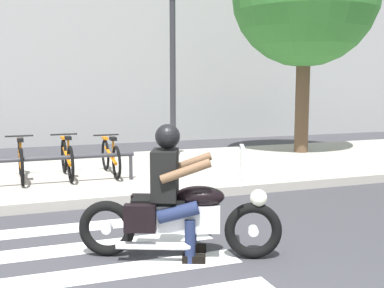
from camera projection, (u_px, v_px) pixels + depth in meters
The scene contains 10 objects.
sidewalk at pixel (75, 176), 9.12m from camera, with size 24.00×4.40×0.15m, color #A8A399.
crosswalk_stripe_3 at pixel (104, 273), 4.68m from camera, with size 2.80×0.40×0.01m, color white.
crosswalk_stripe_4 at pixel (92, 247), 5.43m from camera, with size 2.80×0.40×0.01m, color white.
crosswalk_stripe_5 at pixel (82, 227), 6.17m from camera, with size 2.80×0.40×0.01m, color white.
motorcycle at pixel (180, 216), 5.06m from camera, with size 2.03×1.00×1.19m.
rider at pixel (173, 182), 5.02m from camera, with size 0.75×0.69×1.42m.
bicycle_3 at pixel (21, 161), 8.29m from camera, with size 0.48×1.59×0.76m.
bicycle_4 at pixel (67, 158), 8.55m from camera, with size 0.48×1.59×0.76m.
bicycle_5 at pixel (111, 157), 8.82m from camera, with size 0.48×1.58×0.72m.
street_lamp at pixel (173, 57), 9.91m from camera, with size 0.28×0.28×3.81m.
Camera 1 is at (-0.98, -3.70, 1.86)m, focal length 45.06 mm.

